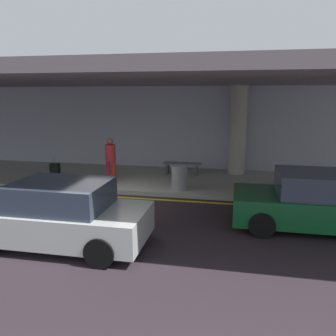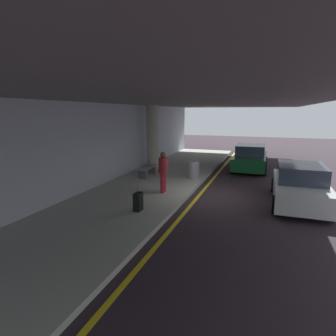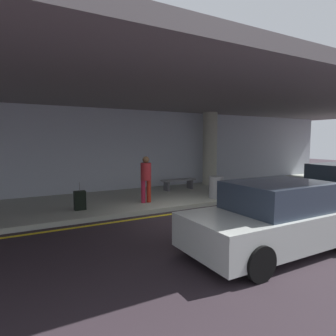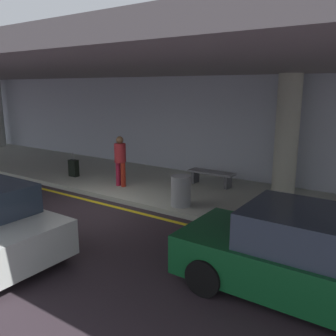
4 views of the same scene
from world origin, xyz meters
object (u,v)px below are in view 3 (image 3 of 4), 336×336
support_column_left_mid (210,149)px  trash_bin_steel (216,187)px  traveler_with_luggage (146,176)px  car_silver (275,218)px  bench_metal (179,182)px  suitcase_upright_primary (80,200)px

support_column_left_mid → trash_bin_steel: 3.83m
traveler_with_luggage → car_silver: bearing=45.9°
bench_metal → suitcase_upright_primary: bearing=-159.6°
car_silver → traveler_with_luggage: (-0.71, 5.18, 0.40)m
support_column_left_mid → suitcase_upright_primary: size_ratio=4.06×
support_column_left_mid → car_silver: size_ratio=0.89×
support_column_left_mid → traveler_with_luggage: size_ratio=2.17×
car_silver → suitcase_upright_primary: 6.03m
support_column_left_mid → suitcase_upright_primary: (-7.03, -2.41, -1.51)m
support_column_left_mid → car_silver: support_column_left_mid is taller
traveler_with_luggage → bench_metal: (2.45, 1.80, -0.61)m
support_column_left_mid → trash_bin_steel: size_ratio=4.29×
car_silver → support_column_left_mid: bearing=-113.7°
car_silver → bench_metal: 7.19m
support_column_left_mid → traveler_with_luggage: support_column_left_mid is taller
traveler_with_luggage → suitcase_upright_primary: size_ratio=1.87×
suitcase_upright_primary → car_silver: bearing=-78.4°
support_column_left_mid → traveler_with_luggage: (-4.68, -2.42, -0.86)m
suitcase_upright_primary → trash_bin_steel: bearing=-25.3°
car_silver → suitcase_upright_primary: size_ratio=4.56×
support_column_left_mid → trash_bin_steel: (-1.94, -2.99, -1.40)m
bench_metal → trash_bin_steel: bearing=-83.1°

